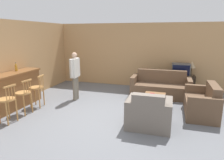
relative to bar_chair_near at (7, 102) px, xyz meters
name	(u,v)px	position (x,y,z in m)	size (l,w,h in m)	color
ground_plane	(106,119)	(2.28, 0.91, -0.54)	(24.00, 24.00, 0.00)	slate
wall_back	(133,55)	(2.28, 4.49, 0.76)	(9.40, 0.08, 2.60)	tan
wall_left	(31,59)	(-0.95, 2.20, 0.76)	(0.08, 8.59, 2.60)	tan
bar_counter	(5,93)	(-0.61, 0.57, 0.00)	(0.55, 2.57, 1.07)	brown
bar_chair_near	(7,102)	(0.00, 0.00, 0.00)	(0.44, 0.44, 0.98)	#B77F42
bar_chair_mid	(24,95)	(0.00, 0.58, 0.00)	(0.43, 0.43, 0.98)	#B77F42
bar_chair_far	(37,90)	(0.00, 1.16, 0.00)	(0.46, 0.46, 0.98)	#B77F42
couch_far	(160,87)	(3.52, 3.28, -0.21)	(2.02, 0.85, 0.91)	brown
armchair_near	(149,114)	(3.40, 0.74, -0.21)	(1.04, 0.81, 0.89)	#70665B
loveseat_right	(202,104)	(4.71, 1.91, -0.21)	(0.79, 1.40, 0.88)	brown
coffee_table	(154,98)	(3.41, 2.08, -0.22)	(0.62, 0.86, 0.38)	brown
tv_unit	(180,83)	(4.19, 4.12, -0.21)	(1.06, 0.50, 0.65)	#2D2319
tv	(181,69)	(4.19, 4.11, 0.33)	(0.66, 0.47, 0.44)	#4C4C4C
bottle	(16,67)	(-0.71, 1.19, 0.65)	(0.08, 0.08, 0.26)	#B27A23
book_on_table	(152,94)	(3.33, 2.20, -0.15)	(0.16, 0.17, 0.03)	maroon
table_lamp	(192,65)	(4.56, 4.12, 0.51)	(0.27, 0.27, 0.54)	brown
person_by_window	(75,74)	(0.80, 2.12, 0.36)	(0.20, 0.57, 1.59)	#756B5B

